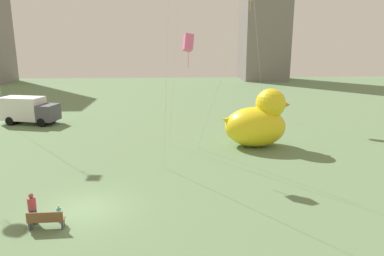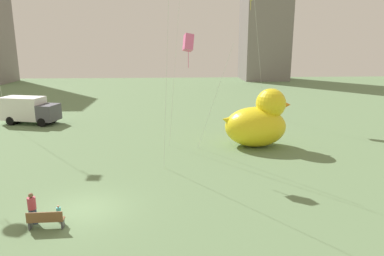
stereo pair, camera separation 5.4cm
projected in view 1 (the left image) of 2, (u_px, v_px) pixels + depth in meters
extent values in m
plane|color=#638156|center=(84.00, 210.00, 18.47)|extent=(140.00, 140.00, 0.00)
cube|color=brown|center=(46.00, 220.00, 16.57)|extent=(1.65, 0.50, 0.06)
cube|color=brown|center=(45.00, 217.00, 16.32)|extent=(1.64, 0.11, 0.45)
cube|color=#47474C|center=(31.00, 225.00, 16.55)|extent=(0.09, 0.37, 0.39)
cube|color=#47474C|center=(63.00, 224.00, 16.68)|extent=(0.09, 0.37, 0.39)
cylinder|color=#38476B|center=(31.00, 217.00, 16.95)|extent=(0.18, 0.18, 0.77)
cylinder|color=#38476B|center=(35.00, 216.00, 16.97)|extent=(0.18, 0.18, 0.77)
cylinder|color=#B23F4C|center=(32.00, 203.00, 16.80)|extent=(0.39, 0.39, 0.58)
sphere|color=brown|center=(31.00, 196.00, 16.70)|extent=(0.23, 0.23, 0.23)
cylinder|color=silver|center=(58.00, 218.00, 17.21)|extent=(0.10, 0.10, 0.42)
cylinder|color=silver|center=(61.00, 218.00, 17.22)|extent=(0.10, 0.10, 0.42)
cylinder|color=#4CBFC6|center=(59.00, 211.00, 17.13)|extent=(0.21, 0.21, 0.31)
sphere|color=#D8AD8C|center=(58.00, 207.00, 17.08)|extent=(0.12, 0.12, 0.12)
ellipsoid|color=yellow|center=(255.00, 127.00, 29.47)|extent=(5.05, 3.74, 3.30)
sphere|color=yellow|center=(271.00, 103.00, 29.08)|extent=(2.46, 2.46, 2.46)
cone|color=orange|center=(284.00, 105.00, 29.18)|extent=(1.11, 1.11, 1.11)
cone|color=yellow|center=(229.00, 121.00, 29.21)|extent=(1.51, 1.32, 1.59)
cube|color=white|center=(23.00, 108.00, 37.66)|extent=(4.67, 3.27, 2.40)
cube|color=#4C4C56|center=(48.00, 113.00, 37.21)|extent=(2.16, 2.63, 1.68)
cylinder|color=black|center=(47.00, 120.00, 37.45)|extent=(1.46, 2.55, 0.90)
cylinder|color=black|center=(17.00, 119.00, 38.11)|extent=(1.46, 2.55, 0.90)
cube|color=gray|center=(265.00, 8.00, 79.19)|extent=(9.79, 10.37, 31.69)
cylinder|color=silver|center=(259.00, 58.00, 39.48)|extent=(2.26, 1.90, 13.61)
cylinder|color=yellow|center=(250.00, 3.00, 39.11)|extent=(0.04, 0.04, 1.60)
cylinder|color=silver|center=(214.00, 101.00, 26.44)|extent=(2.10, 3.93, 8.47)
cube|color=pink|center=(188.00, 43.00, 24.32)|extent=(0.84, 1.02, 1.31)
cylinder|color=pink|center=(188.00, 56.00, 24.53)|extent=(0.04, 0.04, 1.60)
cylinder|color=silver|center=(179.00, 8.00, 26.62)|extent=(1.73, 1.62, 21.91)
cylinder|color=silver|center=(168.00, 30.00, 20.96)|extent=(0.86, 3.25, 18.36)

